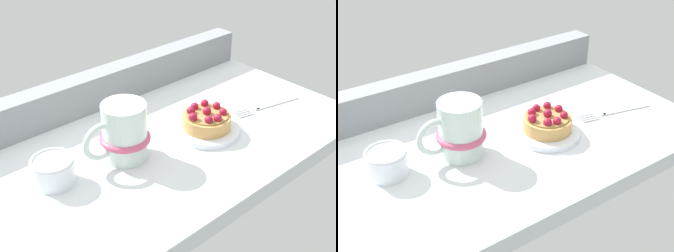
% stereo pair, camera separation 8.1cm
% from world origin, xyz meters
% --- Properties ---
extents(ground_plane, '(0.74, 0.43, 0.03)m').
position_xyz_m(ground_plane, '(0.00, 0.00, -0.02)').
color(ground_plane, silver).
extents(window_rail_back, '(0.72, 0.05, 0.07)m').
position_xyz_m(window_rail_back, '(0.00, 0.19, 0.04)').
color(window_rail_back, gray).
rests_on(window_rail_back, ground_plane).
extents(dessert_plate, '(0.13, 0.13, 0.01)m').
position_xyz_m(dessert_plate, '(0.07, -0.04, 0.01)').
color(dessert_plate, silver).
rests_on(dessert_plate, ground_plane).
extents(raspberry_tart, '(0.09, 0.09, 0.04)m').
position_xyz_m(raspberry_tart, '(0.07, -0.04, 0.03)').
color(raspberry_tart, tan).
rests_on(raspberry_tart, dessert_plate).
extents(coffee_mug, '(0.13, 0.09, 0.10)m').
position_xyz_m(coffee_mug, '(-0.10, -0.00, 0.05)').
color(coffee_mug, silver).
rests_on(coffee_mug, ground_plane).
extents(dessert_fork, '(0.16, 0.05, 0.01)m').
position_xyz_m(dessert_fork, '(0.23, -0.05, 0.00)').
color(dessert_fork, '#B7B7BC').
rests_on(dessert_fork, ground_plane).
extents(sugar_bowl, '(0.07, 0.07, 0.05)m').
position_xyz_m(sugar_bowl, '(-0.23, 0.02, 0.02)').
color(sugar_bowl, silver).
rests_on(sugar_bowl, ground_plane).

